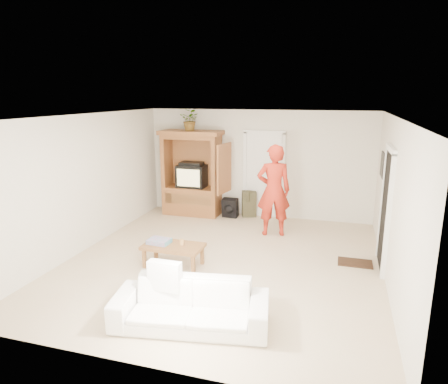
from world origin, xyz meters
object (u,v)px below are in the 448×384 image
at_px(man, 274,190).
at_px(coffee_table, 173,248).
at_px(sofa, 191,305).
at_px(armoire, 193,179).

height_order(man, coffee_table, man).
bearing_deg(sofa, coffee_table, 110.81).
relative_size(man, coffee_table, 1.85).
relative_size(armoire, coffee_table, 1.98).
bearing_deg(sofa, armoire, 101.03).
distance_m(armoire, man, 2.39).
bearing_deg(man, armoire, -39.77).
height_order(man, sofa, man).
xyz_separation_m(armoire, sofa, (1.76, -4.75, -0.62)).
relative_size(armoire, sofa, 1.04).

